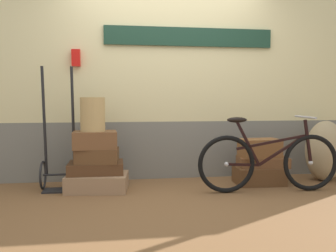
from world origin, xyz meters
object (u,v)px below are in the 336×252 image
object	(u,v)px
suitcase_2	(97,156)
suitcase_0	(98,182)
suitcase_3	(95,140)
burlap_sack	(325,151)
suitcase_1	(96,168)
suitcase_6	(260,148)
wicker_basket	(93,114)
suitcase_5	(263,162)
luggage_trolley	(60,162)
suitcase_4	(259,175)
bicycle	(269,161)

from	to	relation	value
suitcase_2	suitcase_0	bearing A→B (deg)	-80.70
suitcase_2	suitcase_3	size ratio (longest dim) A/B	0.97
suitcase_2	burlap_sack	xyz separation A→B (m)	(2.80, 0.07, -0.01)
suitcase_1	suitcase_2	xyz separation A→B (m)	(0.02, -0.04, 0.14)
suitcase_6	wicker_basket	bearing A→B (deg)	175.97
suitcase_3	suitcase_5	bearing A→B (deg)	-2.54
luggage_trolley	burlap_sack	world-z (taller)	luggage_trolley
suitcase_0	suitcase_4	size ratio (longest dim) A/B	1.18
suitcase_0	burlap_sack	bearing A→B (deg)	7.94
burlap_sack	bicycle	xyz separation A→B (m)	(-0.93, -0.41, -0.04)
suitcase_0	suitcase_2	bearing A→B (deg)	101.15
suitcase_4	burlap_sack	bearing A→B (deg)	5.78
suitcase_4	bicycle	distance (m)	0.44
suitcase_3	burlap_sack	bearing A→B (deg)	-2.08
suitcase_3	suitcase_4	xyz separation A→B (m)	(1.94, 0.01, -0.46)
suitcase_6	bicycle	size ratio (longest dim) A/B	0.29
suitcase_2	suitcase_6	bearing A→B (deg)	5.44
luggage_trolley	bicycle	size ratio (longest dim) A/B	0.87
suitcase_2	wicker_basket	bearing A→B (deg)	160.25
suitcase_0	suitcase_3	distance (m)	0.48
suitcase_4	suitcase_0	bearing A→B (deg)	-176.28
suitcase_4	luggage_trolley	distance (m)	2.35
suitcase_0	wicker_basket	xyz separation A→B (m)	(-0.04, 0.03, 0.76)
wicker_basket	luggage_trolley	xyz separation A→B (m)	(-0.38, 0.09, -0.55)
suitcase_5	luggage_trolley	xyz separation A→B (m)	(-2.39, 0.07, 0.04)
suitcase_6	burlap_sack	bearing A→B (deg)	-1.73
suitcase_2	wicker_basket	size ratio (longest dim) A/B	1.22
suitcase_0	suitcase_5	size ratio (longest dim) A/B	1.13
suitcase_6	suitcase_2	bearing A→B (deg)	176.56
luggage_trolley	suitcase_5	bearing A→B (deg)	-1.77
suitcase_0	bicycle	distance (m)	1.91
burlap_sack	bicycle	distance (m)	1.02
suitcase_0	suitcase_6	bearing A→B (deg)	7.46
suitcase_4	luggage_trolley	bearing A→B (deg)	-179.33
suitcase_1	suitcase_3	size ratio (longest dim) A/B	1.27
suitcase_2	suitcase_4	bearing A→B (deg)	5.27
suitcase_0	suitcase_5	distance (m)	1.97
suitcase_5	luggage_trolley	bearing A→B (deg)	-174.91
bicycle	suitcase_1	bearing A→B (deg)	168.40
wicker_basket	bicycle	xyz separation A→B (m)	(1.91, -0.36, -0.51)
suitcase_2	luggage_trolley	world-z (taller)	luggage_trolley
suitcase_4	luggage_trolley	size ratio (longest dim) A/B	0.41
suitcase_5	bicycle	bearing A→B (deg)	-97.22
suitcase_1	suitcase_5	bearing A→B (deg)	-0.07
suitcase_2	burlap_sack	distance (m)	2.80
bicycle	burlap_sack	bearing A→B (deg)	23.92
suitcase_2	burlap_sack	world-z (taller)	burlap_sack
suitcase_2	burlap_sack	bearing A→B (deg)	5.97
suitcase_1	suitcase_6	xyz separation A→B (m)	(1.94, -0.01, 0.19)
suitcase_0	suitcase_1	distance (m)	0.16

